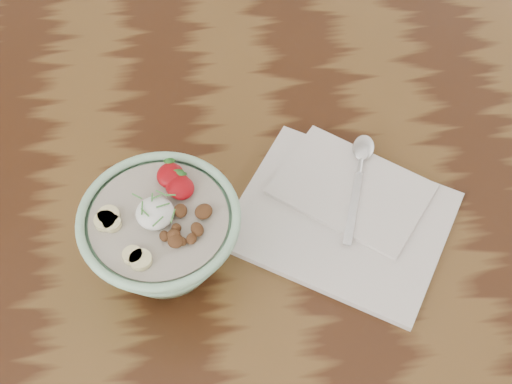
# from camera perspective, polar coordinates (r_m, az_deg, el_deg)

# --- Properties ---
(table) EXTENTS (1.60, 0.90, 0.75)m
(table) POSITION_cam_1_polar(r_m,az_deg,el_deg) (0.97, -6.34, -5.67)
(table) COLOR #371C0D
(table) RESTS_ON ground
(breakfast_bowl) EXTENTS (0.18, 0.18, 0.12)m
(breakfast_bowl) POSITION_cam_1_polar(r_m,az_deg,el_deg) (0.81, -7.49, -3.46)
(breakfast_bowl) COLOR #9CD2AA
(breakfast_bowl) RESTS_ON table
(napkin) EXTENTS (0.32, 0.31, 0.02)m
(napkin) POSITION_cam_1_polar(r_m,az_deg,el_deg) (0.89, 7.03, -1.68)
(napkin) COLOR silver
(napkin) RESTS_ON table
(spoon) EXTENTS (0.07, 0.17, 0.01)m
(spoon) POSITION_cam_1_polar(r_m,az_deg,el_deg) (0.93, 8.40, 2.37)
(spoon) COLOR silver
(spoon) RESTS_ON napkin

